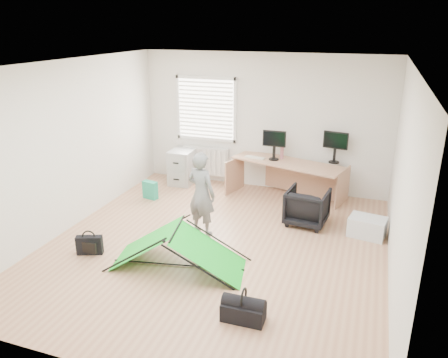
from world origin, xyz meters
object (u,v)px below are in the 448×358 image
(monitor_left, at_px, (274,149))
(person, at_px, (201,194))
(thermos, at_px, (282,152))
(laptop_bag, at_px, (90,245))
(desk, at_px, (287,180))
(monitor_right, at_px, (335,151))
(office_chair, at_px, (307,207))
(kite, at_px, (178,247))
(storage_crate, at_px, (367,227))
(filing_cabinet, at_px, (183,167))
(duffel_bag, at_px, (243,312))

(monitor_left, xyz_separation_m, person, (-0.69, -2.02, -0.26))
(thermos, bearing_deg, laptop_bag, -122.68)
(monitor_left, bearing_deg, person, -109.80)
(monitor_left, bearing_deg, thermos, 43.32)
(desk, height_order, monitor_right, monitor_right)
(office_chair, distance_m, laptop_bag, 3.53)
(desk, xyz_separation_m, kite, (-0.90, -3.02, -0.07))
(monitor_left, distance_m, thermos, 0.20)
(monitor_left, xyz_separation_m, kite, (-0.62, -3.07, -0.65))
(office_chair, relative_size, person, 0.49)
(monitor_right, bearing_deg, laptop_bag, -122.32)
(monitor_left, relative_size, kite, 0.24)
(monitor_left, xyz_separation_m, laptop_bag, (-2.00, -3.19, -0.80))
(kite, xyz_separation_m, storage_crate, (2.46, 1.83, -0.13))
(desk, height_order, thermos, thermos)
(filing_cabinet, height_order, duffel_bag, filing_cabinet)
(thermos, height_order, kite, thermos)
(monitor_right, distance_m, kite, 3.76)
(person, height_order, kite, person)
(desk, relative_size, laptop_bag, 5.65)
(filing_cabinet, distance_m, office_chair, 3.03)
(storage_crate, bearing_deg, office_chair, 172.05)
(kite, bearing_deg, monitor_left, 67.48)
(monitor_right, xyz_separation_m, storage_crate, (0.72, -1.43, -0.79))
(desk, bearing_deg, monitor_left, -175.38)
(monitor_left, relative_size, storage_crate, 0.79)
(office_chair, bearing_deg, storage_crate, 178.01)
(thermos, distance_m, duffel_bag, 4.12)
(person, bearing_deg, laptop_bag, 56.78)
(kite, distance_m, laptop_bag, 1.39)
(monitor_right, xyz_separation_m, person, (-1.81, -2.21, -0.26))
(thermos, xyz_separation_m, person, (-0.82, -2.14, -0.17))
(monitor_right, distance_m, laptop_bag, 4.66)
(desk, distance_m, laptop_bag, 3.88)
(desk, xyz_separation_m, monitor_left, (-0.28, 0.06, 0.57))
(kite, xyz_separation_m, laptop_bag, (-1.37, -0.12, -0.15))
(office_chair, height_order, person, person)
(desk, distance_m, duffel_bag, 3.87)
(desk, relative_size, kite, 1.14)
(kite, distance_m, storage_crate, 3.07)
(filing_cabinet, relative_size, thermos, 2.95)
(desk, bearing_deg, office_chair, -45.67)
(person, bearing_deg, thermos, -95.99)
(person, bearing_deg, kite, 108.50)
(filing_cabinet, distance_m, thermos, 2.14)
(monitor_right, distance_m, storage_crate, 1.78)
(storage_crate, distance_m, duffel_bag, 2.94)
(desk, distance_m, storage_crate, 1.96)
(person, bearing_deg, monitor_right, -114.36)
(filing_cabinet, bearing_deg, monitor_left, -3.51)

